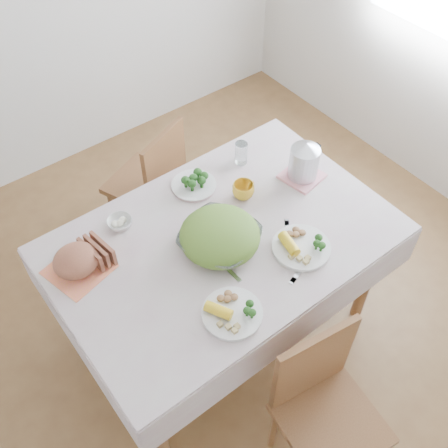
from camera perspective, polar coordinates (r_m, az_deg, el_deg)
floor at (r=2.95m, az=-0.07°, el=-10.96°), size 3.60×3.60×0.00m
dining_table at (r=2.63m, az=-0.08°, el=-6.85°), size 1.40×0.90×0.75m
tablecloth at (r=2.33m, az=-0.09°, el=-1.56°), size 1.50×1.00×0.01m
chair_near at (r=2.27m, az=11.78°, el=-20.02°), size 0.44×0.44×0.85m
chair_far at (r=3.07m, az=-8.80°, el=5.31°), size 0.49×0.49×0.83m
salad_bowl at (r=2.27m, az=-0.46°, el=-1.68°), size 0.43×0.43×0.08m
dinner_plate_left at (r=2.08m, az=0.90°, el=-9.70°), size 0.27×0.27×0.02m
dinner_plate_right at (r=2.30m, az=8.40°, el=-2.56°), size 0.35×0.35×0.02m
broccoli_plate at (r=2.54m, az=-3.30°, el=4.20°), size 0.27×0.27×0.02m
napkin at (r=2.30m, az=-15.50°, el=-4.76°), size 0.29×0.29×0.00m
bread_loaf at (r=2.25m, az=-15.79°, el=-3.92°), size 0.25×0.24×0.12m
fruit_bowl at (r=2.40m, az=-11.27°, el=0.13°), size 0.14×0.14×0.04m
yellow_mug at (r=2.47m, az=2.11°, el=3.67°), size 0.13×0.13×0.08m
glass_tumbler at (r=2.63m, az=1.88°, el=7.82°), size 0.07×0.07×0.12m
pink_tray at (r=2.61m, az=8.47°, el=5.19°), size 0.21×0.21×0.01m
electric_kettle at (r=2.54m, az=8.75°, el=7.04°), size 0.16×0.16×0.20m
fork_left at (r=2.22m, az=0.41°, el=-4.92°), size 0.02×0.17×0.00m
fork_right at (r=2.34m, az=6.87°, el=-1.31°), size 0.14×0.15×0.00m
knife at (r=2.24m, az=8.50°, el=-4.80°), size 0.17×0.07×0.00m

